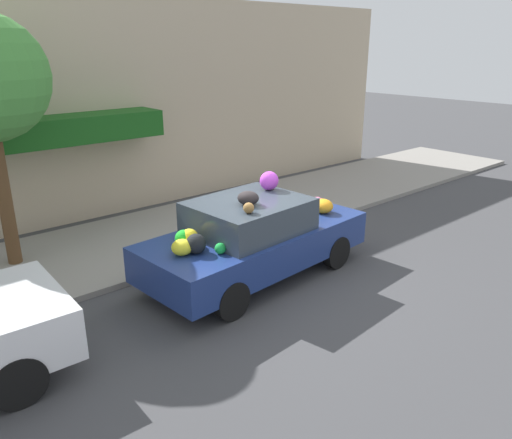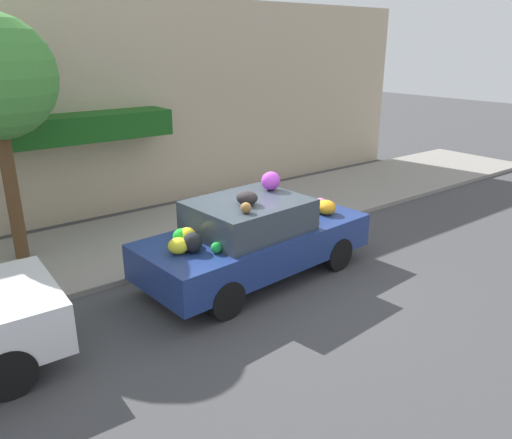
{
  "view_description": "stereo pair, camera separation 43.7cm",
  "coord_description": "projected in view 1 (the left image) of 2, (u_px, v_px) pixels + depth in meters",
  "views": [
    {
      "loc": [
        -5.16,
        -6.0,
        3.85
      ],
      "look_at": [
        0.0,
        0.02,
        1.04
      ],
      "focal_mm": 35.0,
      "sensor_mm": 36.0,
      "label": 1
    },
    {
      "loc": [
        -4.82,
        -6.28,
        3.85
      ],
      "look_at": [
        0.0,
        0.02,
        1.04
      ],
      "focal_mm": 35.0,
      "sensor_mm": 36.0,
      "label": 2
    }
  ],
  "objects": [
    {
      "name": "sidewalk_curb",
      "position": [
        175.0,
        232.0,
        10.66
      ],
      "size": [
        24.0,
        3.2,
        0.1
      ],
      "color": "gray",
      "rests_on": "ground"
    },
    {
      "name": "building_facade",
      "position": [
        114.0,
        109.0,
        11.39
      ],
      "size": [
        18.0,
        1.2,
        4.9
      ],
      "color": "#C6B293",
      "rests_on": "ground"
    },
    {
      "name": "fire_hydrant",
      "position": [
        271.0,
        206.0,
        11.06
      ],
      "size": [
        0.2,
        0.2,
        0.7
      ],
      "color": "red",
      "rests_on": "sidewalk_curb"
    },
    {
      "name": "art_car",
      "position": [
        254.0,
        237.0,
        8.48
      ],
      "size": [
        4.22,
        1.99,
        1.75
      ],
      "rotation": [
        0.0,
        0.0,
        0.07
      ],
      "color": "navy",
      "rests_on": "ground"
    },
    {
      "name": "ground_plane",
      "position": [
        257.0,
        276.0,
        8.74
      ],
      "size": [
        60.0,
        60.0,
        0.0
      ],
      "primitive_type": "plane",
      "color": "#424244"
    }
  ]
}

